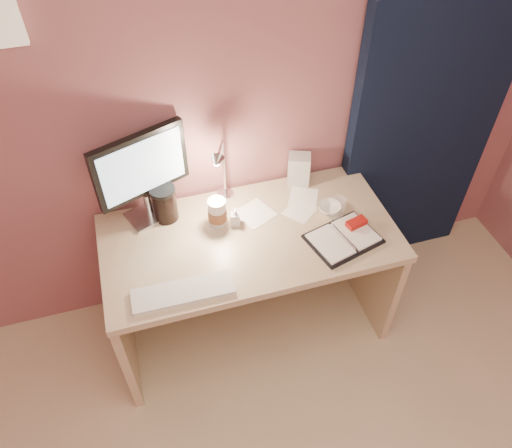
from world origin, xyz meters
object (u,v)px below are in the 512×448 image
object	(u,v)px
bowl	(330,208)
desk_lamp	(235,169)
keyboard	(183,292)
product_box	(299,169)
coffee_cup	(217,213)
lotion_bottle	(235,217)
planner	(344,237)
clear_cup	(338,208)
desk	(246,255)
monitor	(141,170)
dark_jar	(165,205)

from	to	relation	value
bowl	desk_lamp	world-z (taller)	desk_lamp
keyboard	product_box	size ratio (longest dim) A/B	2.59
coffee_cup	lotion_bottle	xyz separation A→B (m)	(0.08, -0.03, -0.02)
planner	clear_cup	distance (m)	0.15
desk	planner	world-z (taller)	planner
planner	lotion_bottle	xyz separation A→B (m)	(-0.47, 0.24, 0.04)
desk	keyboard	xyz separation A→B (m)	(-0.37, -0.32, 0.23)
coffee_cup	clear_cup	world-z (taller)	coffee_cup
lotion_bottle	product_box	distance (m)	0.45
lotion_bottle	clear_cup	bearing A→B (deg)	-11.24
keyboard	lotion_bottle	world-z (taller)	lotion_bottle
monitor	clear_cup	xyz separation A→B (m)	(0.87, -0.27, -0.23)
clear_cup	lotion_bottle	world-z (taller)	clear_cup
planner	clear_cup	world-z (taller)	clear_cup
desk	lotion_bottle	world-z (taller)	lotion_bottle
desk	monitor	xyz separation A→B (m)	(-0.43, 0.19, 0.51)
dark_jar	desk_lamp	distance (m)	0.38
coffee_cup	desk_lamp	bearing A→B (deg)	39.57
monitor	lotion_bottle	distance (m)	0.49
desk	coffee_cup	size ratio (longest dim) A/B	9.61
lotion_bottle	dark_jar	world-z (taller)	dark_jar
desk	product_box	size ratio (longest dim) A/B	8.26
coffee_cup	bowl	world-z (taller)	coffee_cup
coffee_cup	dark_jar	xyz separation A→B (m)	(-0.23, 0.11, 0.02)
desk	dark_jar	world-z (taller)	dark_jar
lotion_bottle	dark_jar	size ratio (longest dim) A/B	0.61
desk	desk_lamp	xyz separation A→B (m)	(-0.00, 0.15, 0.46)
desk	product_box	bearing A→B (deg)	32.71
keyboard	coffee_cup	distance (m)	0.44
desk	clear_cup	size ratio (longest dim) A/B	11.59
bowl	desk	bearing A→B (deg)	176.46
product_box	keyboard	bearing A→B (deg)	-121.74
planner	product_box	size ratio (longest dim) A/B	2.17
bowl	monitor	bearing A→B (deg)	165.62
desk	bowl	xyz separation A→B (m)	(0.43, -0.03, 0.24)
monitor	dark_jar	world-z (taller)	monitor
lotion_bottle	monitor	bearing A→B (deg)	155.46
lotion_bottle	desk_lamp	xyz separation A→B (m)	(0.04, 0.13, 0.18)
keyboard	clear_cup	distance (m)	0.84
desk	monitor	distance (m)	0.70
clear_cup	product_box	xyz separation A→B (m)	(-0.09, 0.31, 0.02)
product_box	desk_lamp	xyz separation A→B (m)	(-0.36, -0.08, 0.14)
keyboard	bowl	bearing A→B (deg)	21.36
dark_jar	lotion_bottle	bearing A→B (deg)	-24.49
dark_jar	desk_lamp	world-z (taller)	desk_lamp
coffee_cup	lotion_bottle	bearing A→B (deg)	-21.44
desk	coffee_cup	world-z (taller)	coffee_cup
dark_jar	desk	bearing A→B (deg)	-24.03
coffee_cup	planner	bearing A→B (deg)	-26.54
coffee_cup	desk	bearing A→B (deg)	-21.20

